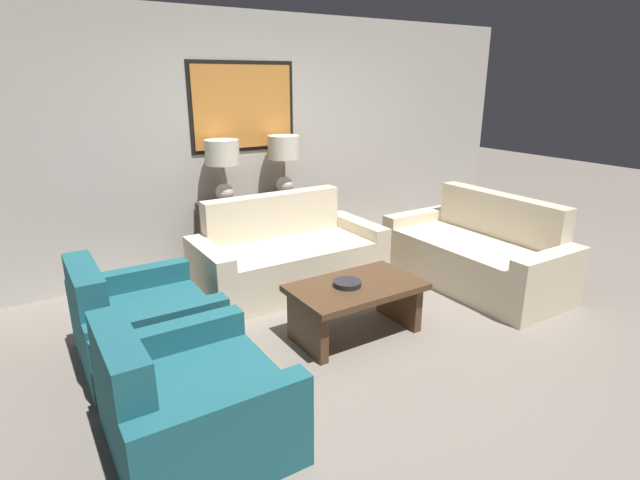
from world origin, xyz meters
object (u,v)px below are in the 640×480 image
Objects in this scene: coffee_table at (356,299)px; decorative_bowl at (347,283)px; table_lamp_left at (223,160)px; armchair_near_back_wall at (141,326)px; armchair_near_camera at (190,405)px; couch_by_back_wall at (288,258)px; table_lamp_right at (284,155)px; couch_by_side at (476,255)px; console_table at (257,233)px.

coffee_table is 0.17m from decorative_bowl.
table_lamp_left is 0.63× the size of coffee_table.
coffee_table is at bearing -10.04° from decorative_bowl.
armchair_near_back_wall is at bearing 159.91° from decorative_bowl.
armchair_near_camera is (-1.54, -0.55, -0.05)m from coffee_table.
couch_by_back_wall is 1.68m from armchair_near_back_wall.
table_lamp_left is 0.36× the size of couch_by_back_wall.
couch_by_back_wall is 1.17m from coffee_table.
table_lamp_right reaches higher than armchair_near_back_wall.
decorative_bowl is at bearing 169.96° from coffee_table.
coffee_table is (-0.03, -1.17, 0.02)m from couch_by_back_wall.
armchair_near_back_wall is (-1.46, 0.53, -0.19)m from decorative_bowl.
couch_by_side is (1.64, -0.94, 0.00)m from couch_by_back_wall.
armchair_near_camera is (-1.56, -2.41, -0.11)m from console_table.
table_lamp_right is at bearing 0.00° from table_lamp_left.
console_table is 2.04m from armchair_near_back_wall.
table_lamp_left is 0.70m from table_lamp_right.
console_table reaches higher than decorative_bowl.
console_table is 1.17× the size of coffee_table.
table_lamp_left is at bearing 47.19° from armchair_near_back_wall.
table_lamp_left reaches higher than console_table.
armchair_near_back_wall is at bearing 160.38° from coffee_table.
armchair_near_camera is at bearing -128.50° from table_lamp_right.
armchair_near_back_wall reaches higher than decorative_bowl.
console_table is at bearing 56.98° from armchair_near_camera.
table_lamp_left reaches higher than couch_by_side.
armchair_near_camera is at bearing -132.31° from couch_by_back_wall.
couch_by_back_wall is at bearing 88.74° from coffee_table.
console_table is at bearing 0.00° from table_lamp_left.
console_table is 1.22× the size of armchair_near_camera.
armchair_near_camera is at bearing -116.76° from table_lamp_left.
couch_by_back_wall is 8.25× the size of decorative_bowl.
console_table is at bearing 89.21° from coffee_table.
coffee_table is (-0.38, -1.86, -0.88)m from table_lamp_right.
table_lamp_left is at bearing 99.91° from coffee_table.
console_table is 0.67× the size of couch_by_side.
decorative_bowl is at bearing -172.98° from couch_by_side.
armchair_near_camera is (-1.21, -2.41, -0.93)m from table_lamp_left.
coffee_table is (0.32, -1.86, -0.88)m from table_lamp_left.
armchair_near_back_wall reaches higher than console_table.
table_lamp_left is (-0.35, 0.00, 0.82)m from console_table.
table_lamp_right is (0.35, 0.00, 0.82)m from console_table.
armchair_near_back_wall is at bearing 90.00° from armchair_near_camera.
armchair_near_camera is (0.00, -1.10, 0.00)m from armchair_near_back_wall.
armchair_near_camera is at bearing -158.97° from decorative_bowl.
table_lamp_right reaches higher than couch_by_back_wall.
couch_by_side is 3.22m from armchair_near_back_wall.
armchair_near_back_wall is at bearing -158.32° from couch_by_back_wall.
table_lamp_left is 2.85m from armchair_near_camera.
table_lamp_left is at bearing 63.24° from armchair_near_camera.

